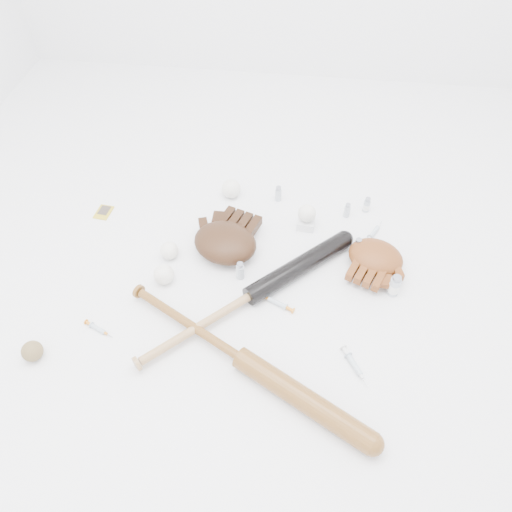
# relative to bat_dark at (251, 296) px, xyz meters

# --- Properties ---
(bat_dark) EXTENTS (0.73, 0.71, 0.07)m
(bat_dark) POSITION_rel_bat_dark_xyz_m (0.00, 0.00, 0.00)
(bat_dark) COLOR black
(bat_dark) RESTS_ON ground
(bat_wood) EXTENTS (0.89, 0.53, 0.07)m
(bat_wood) POSITION_rel_bat_dark_xyz_m (0.01, -0.25, 0.00)
(bat_wood) COLOR brown
(bat_wood) RESTS_ON ground
(glove_dark) EXTENTS (0.37, 0.37, 0.11)m
(glove_dark) POSITION_rel_bat_dark_xyz_m (-0.13, 0.22, 0.02)
(glove_dark) COLOR #311B0D
(glove_dark) RESTS_ON ground
(glove_tan) EXTENTS (0.32, 0.32, 0.09)m
(glove_tan) POSITION_rel_bat_dark_xyz_m (0.44, 0.23, 0.01)
(glove_tan) COLOR brown
(glove_tan) RESTS_ON ground
(trading_card) EXTENTS (0.07, 0.09, 0.00)m
(trading_card) POSITION_rel_bat_dark_xyz_m (-0.67, 0.37, -0.03)
(trading_card) COLOR gold
(trading_card) RESTS_ON ground
(pedestal) EXTENTS (0.07, 0.07, 0.04)m
(pedestal) POSITION_rel_bat_dark_xyz_m (0.17, 0.40, -0.02)
(pedestal) COLOR white
(pedestal) RESTS_ON ground
(baseball_on_pedestal) EXTENTS (0.07, 0.07, 0.07)m
(baseball_on_pedestal) POSITION_rel_bat_dark_xyz_m (0.17, 0.40, 0.04)
(baseball_on_pedestal) COLOR white
(baseball_on_pedestal) RESTS_ON pedestal
(baseball_left) EXTENTS (0.07, 0.07, 0.07)m
(baseball_left) POSITION_rel_bat_dark_xyz_m (-0.33, 0.17, -0.00)
(baseball_left) COLOR white
(baseball_left) RESTS_ON ground
(baseball_upper) EXTENTS (0.08, 0.08, 0.08)m
(baseball_upper) POSITION_rel_bat_dark_xyz_m (-0.16, 0.54, 0.01)
(baseball_upper) COLOR white
(baseball_upper) RESTS_ON ground
(baseball_mid) EXTENTS (0.08, 0.08, 0.08)m
(baseball_mid) POSITION_rel_bat_dark_xyz_m (-0.32, 0.05, 0.00)
(baseball_mid) COLOR white
(baseball_mid) RESTS_ON ground
(baseball_aged) EXTENTS (0.07, 0.07, 0.07)m
(baseball_aged) POSITION_rel_bat_dark_xyz_m (-0.67, -0.31, -0.00)
(baseball_aged) COLOR brown
(baseball_aged) RESTS_ON ground
(syringe_0) EXTENTS (0.13, 0.07, 0.02)m
(syringe_0) POSITION_rel_bat_dark_xyz_m (-0.50, -0.18, -0.03)
(syringe_0) COLOR #ADBCC6
(syringe_0) RESTS_ON ground
(syringe_1) EXTENTS (0.15, 0.09, 0.02)m
(syringe_1) POSITION_rel_bat_dark_xyz_m (0.10, -0.00, -0.03)
(syringe_1) COLOR #ADBCC6
(syringe_1) RESTS_ON ground
(syringe_2) EXTENTS (0.09, 0.15, 0.02)m
(syringe_2) POSITION_rel_bat_dark_xyz_m (0.44, 0.39, -0.03)
(syringe_2) COLOR #ADBCC6
(syringe_2) RESTS_ON ground
(syringe_3) EXTENTS (0.11, 0.16, 0.02)m
(syringe_3) POSITION_rel_bat_dark_xyz_m (0.36, -0.21, -0.02)
(syringe_3) COLOR #ADBCC6
(syringe_3) RESTS_ON ground
(vial_0) EXTENTS (0.03, 0.03, 0.07)m
(vial_0) POSITION_rel_bat_dark_xyz_m (0.33, 0.48, -0.00)
(vial_0) COLOR #AFB8C0
(vial_0) RESTS_ON ground
(vial_1) EXTENTS (0.03, 0.03, 0.07)m
(vial_1) POSITION_rel_bat_dark_xyz_m (0.41, 0.52, -0.00)
(vial_1) COLOR #AFB8C0
(vial_1) RESTS_ON ground
(vial_2) EXTENTS (0.03, 0.03, 0.08)m
(vial_2) POSITION_rel_bat_dark_xyz_m (0.37, 0.28, 0.00)
(vial_2) COLOR #AFB8C0
(vial_2) RESTS_ON ground
(vial_3) EXTENTS (0.04, 0.04, 0.09)m
(vial_3) POSITION_rel_bat_dark_xyz_m (0.50, 0.10, 0.01)
(vial_3) COLOR #AFB8C0
(vial_3) RESTS_ON ground
(vial_4) EXTENTS (0.03, 0.03, 0.08)m
(vial_4) POSITION_rel_bat_dark_xyz_m (-0.05, 0.11, 0.00)
(vial_4) COLOR #AFB8C0
(vial_4) RESTS_ON ground
(vial_5) EXTENTS (0.03, 0.03, 0.07)m
(vial_5) POSITION_rel_bat_dark_xyz_m (0.05, 0.54, 0.00)
(vial_5) COLOR #AFB8C0
(vial_5) RESTS_ON ground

